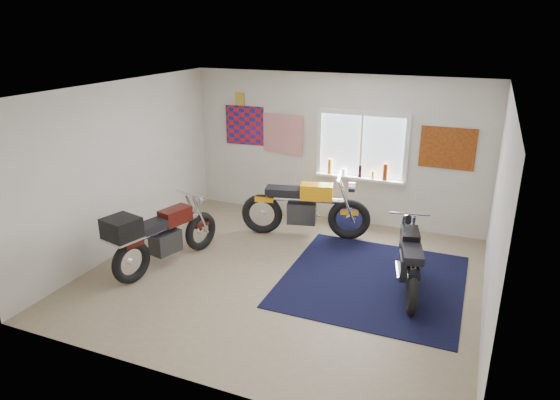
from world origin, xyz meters
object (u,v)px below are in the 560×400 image
at_px(black_chrome_bike, 409,261).
at_px(maroon_tourer, 159,236).
at_px(yellow_triumph, 304,209).
at_px(navy_rug, 373,280).

distance_m(black_chrome_bike, maroon_tourer, 3.63).
xyz_separation_m(black_chrome_bike, maroon_tourer, (-3.54, -0.81, 0.11)).
xyz_separation_m(yellow_triumph, black_chrome_bike, (1.96, -1.18, -0.08)).
relative_size(yellow_triumph, black_chrome_bike, 1.20).
bearing_deg(navy_rug, maroon_tourer, -164.63).
relative_size(navy_rug, black_chrome_bike, 1.41).
relative_size(black_chrome_bike, maroon_tourer, 0.92).
xyz_separation_m(navy_rug, yellow_triumph, (-1.48, 1.15, 0.49)).
height_order(black_chrome_bike, maroon_tourer, maroon_tourer).
bearing_deg(yellow_triumph, maroon_tourer, -141.62).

